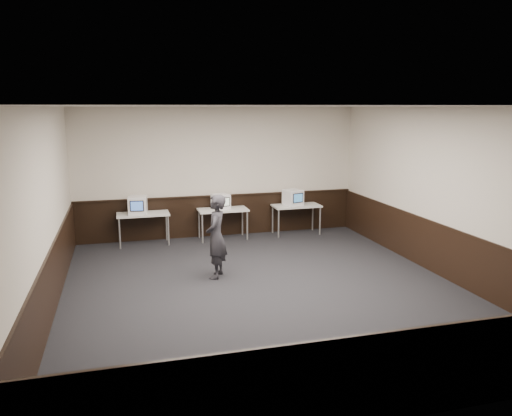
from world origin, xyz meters
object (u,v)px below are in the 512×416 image
(desk_right, at_px, (296,208))
(person, at_px, (216,237))
(emac_left, at_px, (138,205))
(desk_left, at_px, (143,216))
(desk_center, at_px, (223,212))
(emac_center, at_px, (221,202))
(emac_right, at_px, (293,197))

(desk_right, xyz_separation_m, person, (-2.58, -2.72, 0.12))
(emac_left, bearing_deg, desk_left, 26.37)
(desk_center, bearing_deg, emac_center, 143.96)
(desk_center, height_order, person, person)
(desk_right, bearing_deg, emac_right, -173.24)
(emac_left, bearing_deg, desk_center, 8.54)
(emac_center, height_order, person, person)
(emac_center, bearing_deg, desk_center, -54.50)
(emac_center, bearing_deg, desk_left, 162.44)
(desk_left, bearing_deg, desk_right, 0.00)
(person, bearing_deg, desk_center, -171.05)
(desk_center, distance_m, person, 2.81)
(desk_right, height_order, emac_center, emac_center)
(emac_right, bearing_deg, person, -149.45)
(emac_right, bearing_deg, desk_left, 162.88)
(desk_left, relative_size, desk_center, 1.00)
(emac_center, xyz_separation_m, person, (-0.64, -2.75, -0.14))
(emac_center, distance_m, person, 2.83)
(desk_center, relative_size, emac_center, 2.53)
(emac_right, bearing_deg, emac_left, 163.46)
(emac_left, distance_m, emac_center, 1.97)
(desk_left, bearing_deg, emac_right, -0.18)
(desk_left, height_order, desk_right, same)
(desk_left, xyz_separation_m, emac_right, (3.70, -0.01, 0.27))
(desk_left, relative_size, emac_right, 2.31)
(emac_left, distance_m, emac_right, 3.81)
(desk_left, relative_size, person, 0.75)
(desk_center, bearing_deg, person, -104.10)
(emac_center, bearing_deg, emac_left, 163.50)
(desk_left, xyz_separation_m, emac_left, (-0.11, -0.04, 0.28))
(emac_right, xyz_separation_m, person, (-2.49, -2.71, -0.15))
(desk_right, xyz_separation_m, emac_right, (-0.10, -0.01, 0.27))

